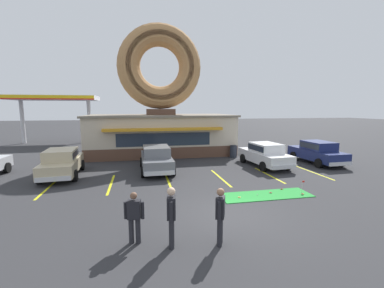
{
  "coord_description": "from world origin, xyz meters",
  "views": [
    {
      "loc": [
        -3.19,
        -8.58,
        3.97
      ],
      "look_at": [
        -0.36,
        5.0,
        2.0
      ],
      "focal_mm": 24.0,
      "sensor_mm": 36.0,
      "label": 1
    }
  ],
  "objects_px": {
    "car_champagne": "(62,162)",
    "trash_bin": "(233,151)",
    "car_grey": "(156,158)",
    "car_white": "(265,154)",
    "pedestrian_blue_sweater_man": "(134,215)",
    "golf_ball": "(257,195)",
    "car_navy": "(317,151)",
    "pedestrian_hooded_kid": "(171,214)",
    "putting_flag_pin": "(303,183)",
    "pedestrian_leather_jacket_man": "(220,214)"
  },
  "relations": [
    {
      "from": "car_champagne",
      "to": "car_navy",
      "type": "bearing_deg",
      "value": 0.32
    },
    {
      "from": "putting_flag_pin",
      "to": "pedestrian_leather_jacket_man",
      "type": "relative_size",
      "value": 0.32
    },
    {
      "from": "car_champagne",
      "to": "trash_bin",
      "type": "height_order",
      "value": "car_champagne"
    },
    {
      "from": "golf_ball",
      "to": "putting_flag_pin",
      "type": "distance_m",
      "value": 2.31
    },
    {
      "from": "pedestrian_blue_sweater_man",
      "to": "putting_flag_pin",
      "type": "bearing_deg",
      "value": 21.73
    },
    {
      "from": "car_grey",
      "to": "car_white",
      "type": "relative_size",
      "value": 0.98
    },
    {
      "from": "putting_flag_pin",
      "to": "pedestrian_hooded_kid",
      "type": "relative_size",
      "value": 0.31
    },
    {
      "from": "car_grey",
      "to": "car_white",
      "type": "bearing_deg",
      "value": -0.78
    },
    {
      "from": "putting_flag_pin",
      "to": "car_champagne",
      "type": "bearing_deg",
      "value": 155.43
    },
    {
      "from": "putting_flag_pin",
      "to": "trash_bin",
      "type": "bearing_deg",
      "value": 90.55
    },
    {
      "from": "golf_ball",
      "to": "car_navy",
      "type": "distance_m",
      "value": 9.17
    },
    {
      "from": "golf_ball",
      "to": "car_white",
      "type": "height_order",
      "value": "car_white"
    },
    {
      "from": "golf_ball",
      "to": "car_navy",
      "type": "xyz_separation_m",
      "value": [
        7.27,
        5.53,
        0.82
      ]
    },
    {
      "from": "pedestrian_hooded_kid",
      "to": "golf_ball",
      "type": "bearing_deg",
      "value": 38.72
    },
    {
      "from": "pedestrian_leather_jacket_man",
      "to": "trash_bin",
      "type": "xyz_separation_m",
      "value": [
        5.16,
        12.49,
        -0.45
      ]
    },
    {
      "from": "car_navy",
      "to": "pedestrian_hooded_kid",
      "type": "height_order",
      "value": "pedestrian_hooded_kid"
    },
    {
      "from": "car_grey",
      "to": "car_white",
      "type": "height_order",
      "value": "same"
    },
    {
      "from": "car_navy",
      "to": "trash_bin",
      "type": "height_order",
      "value": "car_navy"
    },
    {
      "from": "car_champagne",
      "to": "pedestrian_blue_sweater_man",
      "type": "height_order",
      "value": "car_champagne"
    },
    {
      "from": "golf_ball",
      "to": "car_navy",
      "type": "height_order",
      "value": "car_navy"
    },
    {
      "from": "golf_ball",
      "to": "pedestrian_leather_jacket_man",
      "type": "height_order",
      "value": "pedestrian_leather_jacket_man"
    },
    {
      "from": "golf_ball",
      "to": "car_grey",
      "type": "relative_size",
      "value": 0.01
    },
    {
      "from": "car_navy",
      "to": "car_white",
      "type": "xyz_separation_m",
      "value": [
        -4.13,
        -0.11,
        0.0
      ]
    },
    {
      "from": "car_navy",
      "to": "golf_ball",
      "type": "bearing_deg",
      "value": -142.75
    },
    {
      "from": "golf_ball",
      "to": "car_white",
      "type": "relative_size",
      "value": 0.01
    },
    {
      "from": "car_champagne",
      "to": "trash_bin",
      "type": "xyz_separation_m",
      "value": [
        11.82,
        3.4,
        -0.37
      ]
    },
    {
      "from": "car_champagne",
      "to": "pedestrian_leather_jacket_man",
      "type": "bearing_deg",
      "value": -53.79
    },
    {
      "from": "car_champagne",
      "to": "car_white",
      "type": "relative_size",
      "value": 1.0
    },
    {
      "from": "golf_ball",
      "to": "car_white",
      "type": "distance_m",
      "value": 6.32
    },
    {
      "from": "car_white",
      "to": "trash_bin",
      "type": "relative_size",
      "value": 4.79
    },
    {
      "from": "putting_flag_pin",
      "to": "car_champagne",
      "type": "height_order",
      "value": "car_champagne"
    },
    {
      "from": "golf_ball",
      "to": "trash_bin",
      "type": "relative_size",
      "value": 0.04
    },
    {
      "from": "trash_bin",
      "to": "car_grey",
      "type": "bearing_deg",
      "value": -152.51
    },
    {
      "from": "car_white",
      "to": "pedestrian_blue_sweater_man",
      "type": "distance_m",
      "value": 12.05
    },
    {
      "from": "car_grey",
      "to": "pedestrian_leather_jacket_man",
      "type": "distance_m",
      "value": 9.25
    },
    {
      "from": "car_grey",
      "to": "car_navy",
      "type": "height_order",
      "value": "same"
    },
    {
      "from": "car_champagne",
      "to": "trash_bin",
      "type": "relative_size",
      "value": 4.78
    },
    {
      "from": "car_grey",
      "to": "pedestrian_hooded_kid",
      "type": "relative_size",
      "value": 2.59
    },
    {
      "from": "car_navy",
      "to": "pedestrian_leather_jacket_man",
      "type": "bearing_deg",
      "value": -138.13
    },
    {
      "from": "car_grey",
      "to": "car_white",
      "type": "xyz_separation_m",
      "value": [
        7.32,
        -0.1,
        0.0
      ]
    },
    {
      "from": "putting_flag_pin",
      "to": "car_white",
      "type": "distance_m",
      "value": 5.52
    },
    {
      "from": "golf_ball",
      "to": "car_navy",
      "type": "bearing_deg",
      "value": 37.25
    },
    {
      "from": "car_champagne",
      "to": "trash_bin",
      "type": "bearing_deg",
      "value": 16.05
    },
    {
      "from": "car_champagne",
      "to": "car_grey",
      "type": "xyz_separation_m",
      "value": [
        5.45,
        0.09,
        0.0
      ]
    },
    {
      "from": "car_champagne",
      "to": "pedestrian_hooded_kid",
      "type": "height_order",
      "value": "pedestrian_hooded_kid"
    },
    {
      "from": "pedestrian_hooded_kid",
      "to": "car_champagne",
      "type": "bearing_deg",
      "value": 120.5
    },
    {
      "from": "putting_flag_pin",
      "to": "car_navy",
      "type": "distance_m",
      "value": 7.47
    },
    {
      "from": "pedestrian_blue_sweater_man",
      "to": "pedestrian_hooded_kid",
      "type": "distance_m",
      "value": 1.13
    },
    {
      "from": "car_white",
      "to": "pedestrian_hooded_kid",
      "type": "height_order",
      "value": "pedestrian_hooded_kid"
    },
    {
      "from": "car_navy",
      "to": "car_grey",
      "type": "bearing_deg",
      "value": -179.97
    }
  ]
}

